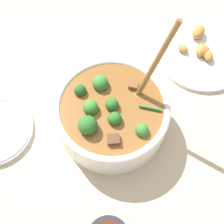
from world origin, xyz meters
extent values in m
plane|color=#C6B293|center=(0.00, 0.00, 0.00)|extent=(4.00, 4.00, 0.00)
cylinder|color=white|center=(0.00, 0.00, 0.05)|extent=(0.27, 0.27, 0.09)
torus|color=white|center=(0.00, 0.00, 0.09)|extent=(0.27, 0.27, 0.02)
cylinder|color=brown|center=(0.00, 0.00, 0.07)|extent=(0.24, 0.24, 0.05)
sphere|color=#2D6B28|center=(0.00, 0.00, 0.10)|extent=(0.03, 0.03, 0.03)
cylinder|color=#6B9956|center=(0.00, 0.00, 0.08)|extent=(0.01, 0.01, 0.01)
sphere|color=#387F33|center=(-0.06, -0.02, 0.10)|extent=(0.04, 0.04, 0.04)
cylinder|color=#6B9956|center=(-0.06, -0.02, 0.07)|extent=(0.01, 0.01, 0.02)
sphere|color=#235B23|center=(-0.05, -0.07, 0.10)|extent=(0.03, 0.03, 0.03)
cylinder|color=#6B9956|center=(-0.05, -0.07, 0.08)|extent=(0.01, 0.01, 0.01)
sphere|color=#387F33|center=(0.00, -0.05, 0.10)|extent=(0.03, 0.03, 0.03)
cylinder|color=#6B9956|center=(0.00, -0.05, 0.08)|extent=(0.01, 0.01, 0.02)
sphere|color=#2D6B28|center=(0.04, 0.00, 0.10)|extent=(0.03, 0.03, 0.03)
cylinder|color=#6B9956|center=(0.04, 0.00, 0.08)|extent=(0.01, 0.01, 0.01)
sphere|color=#2D6B28|center=(0.04, -0.06, 0.11)|extent=(0.04, 0.04, 0.04)
cylinder|color=#6B9956|center=(0.04, -0.06, 0.08)|extent=(0.01, 0.01, 0.02)
sphere|color=#387F33|center=(0.07, 0.05, 0.10)|extent=(0.03, 0.03, 0.03)
cylinder|color=#6B9956|center=(0.07, 0.05, 0.08)|extent=(0.01, 0.01, 0.01)
cube|color=brown|center=(0.08, -0.01, 0.10)|extent=(0.02, 0.03, 0.02)
cube|color=brown|center=(-0.04, 0.06, 0.10)|extent=(0.02, 0.03, 0.02)
cylinder|color=#3D7533|center=(0.02, 0.08, 0.10)|extent=(0.03, 0.05, 0.01)
ellipsoid|color=olive|center=(-0.02, 0.06, 0.09)|extent=(0.04, 0.03, 0.01)
cylinder|color=olive|center=(-0.03, 0.10, 0.19)|extent=(0.04, 0.08, 0.21)
cylinder|color=white|center=(-0.17, 0.29, 0.01)|extent=(0.26, 0.26, 0.01)
ellipsoid|color=#BC7F3D|center=(-0.17, 0.28, 0.03)|extent=(0.05, 0.05, 0.03)
ellipsoid|color=#BC7F3D|center=(-0.19, 0.24, 0.02)|extent=(0.04, 0.04, 0.02)
ellipsoid|color=#BC7F3D|center=(-0.17, 0.29, 0.02)|extent=(0.04, 0.05, 0.03)
ellipsoid|color=#BC7F3D|center=(-0.24, 0.30, 0.03)|extent=(0.06, 0.06, 0.03)
ellipsoid|color=#BC7F3D|center=(-0.15, 0.30, 0.02)|extent=(0.04, 0.03, 0.02)
camera|label=1|loc=(0.29, -0.05, 0.65)|focal=45.00mm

